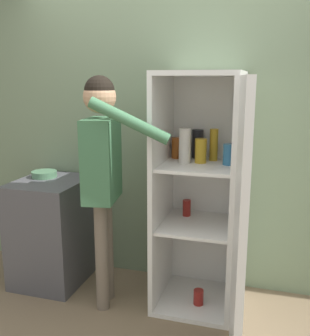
# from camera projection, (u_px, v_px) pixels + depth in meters

# --- Properties ---
(wall_back) EXTENTS (7.00, 0.06, 2.55)m
(wall_back) POSITION_uv_depth(u_px,v_px,m) (169.00, 134.00, 3.29)
(wall_back) COLOR gray
(wall_back) RESTS_ON ground_plane
(refrigerator) EXTENTS (0.72, 1.23, 1.78)m
(refrigerator) POSITION_uv_depth(u_px,v_px,m) (207.00, 196.00, 2.84)
(refrigerator) COLOR white
(refrigerator) RESTS_ON ground_plane
(person) EXTENTS (0.69, 0.50, 1.75)m
(person) POSITION_uv_depth(u_px,v_px,m) (103.00, 160.00, 2.86)
(person) COLOR #726656
(person) RESTS_ON ground_plane
(counter) EXTENTS (0.56, 0.65, 0.90)m
(counter) POSITION_uv_depth(u_px,v_px,m) (53.00, 231.00, 3.39)
(counter) COLOR #4C4C51
(counter) RESTS_ON ground_plane
(bowl) EXTENTS (0.21, 0.21, 0.05)m
(bowl) POSITION_uv_depth(u_px,v_px,m) (44.00, 174.00, 3.39)
(bowl) COLOR #517F5B
(bowl) RESTS_ON counter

